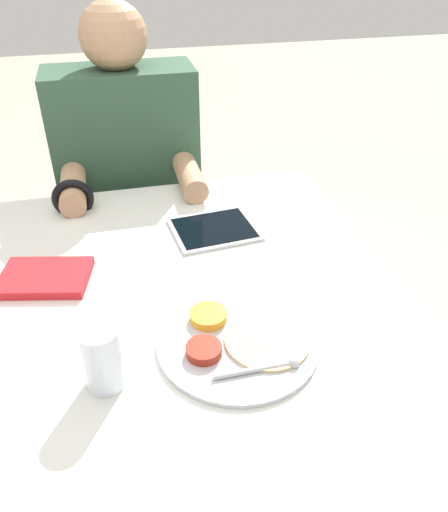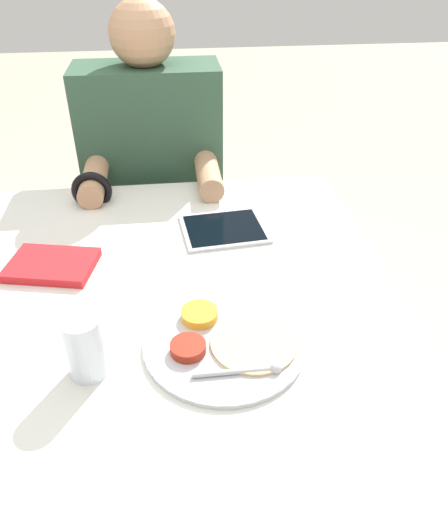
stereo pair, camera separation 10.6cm
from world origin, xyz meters
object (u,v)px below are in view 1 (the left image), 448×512
(tablet_device, at_px, (214,229))
(drinking_glass, at_px, (102,358))
(person_diner, at_px, (134,214))
(thali_tray, at_px, (237,340))
(red_notebook, at_px, (45,278))

(tablet_device, height_order, drinking_glass, drinking_glass)
(person_diner, bearing_deg, thali_tray, -81.15)
(tablet_device, xyz_separation_m, person_diner, (-0.18, 0.45, -0.18))
(person_diner, xyz_separation_m, drinking_glass, (-0.11, -0.89, 0.23))
(tablet_device, distance_m, drinking_glass, 0.53)
(tablet_device, height_order, person_diner, person_diner)
(tablet_device, bearing_deg, drinking_glass, -122.90)
(person_diner, bearing_deg, drinking_glass, -96.80)
(red_notebook, xyz_separation_m, tablet_device, (0.40, 0.12, -0.00))
(red_notebook, height_order, drinking_glass, drinking_glass)
(drinking_glass, bearing_deg, tablet_device, 57.10)
(thali_tray, xyz_separation_m, tablet_device, (0.05, 0.40, -0.00))
(tablet_device, bearing_deg, person_diner, 111.68)
(red_notebook, relative_size, person_diner, 0.17)
(red_notebook, bearing_deg, tablet_device, 16.57)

